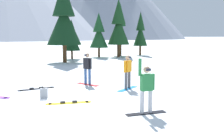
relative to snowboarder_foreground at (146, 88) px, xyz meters
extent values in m
plane|color=white|center=(-2.95, 1.26, -0.93)|extent=(800.00, 800.00, 0.00)
cube|color=black|center=(0.00, 0.00, -0.92)|extent=(1.52, 0.44, 0.02)
cylinder|color=#B7B7BC|center=(0.16, 0.02, -0.50)|extent=(0.15, 0.15, 0.81)
cylinder|color=#B7B7BC|center=(-0.16, -0.02, -0.50)|extent=(0.15, 0.15, 0.81)
cube|color=#237238|center=(0.00, 0.00, 0.20)|extent=(0.42, 0.28, 0.59)
cylinder|color=#237238|center=(0.26, 0.03, 0.20)|extent=(0.11, 0.11, 0.58)
cylinder|color=#237238|center=(-0.26, -0.03, 0.74)|extent=(0.11, 0.11, 0.60)
sphere|color=tan|center=(0.00, 0.00, 0.65)|extent=(0.24, 0.24, 0.24)
cube|color=black|center=(0.02, -0.14, 0.66)|extent=(0.17, 0.06, 0.08)
cube|color=#1E8CD8|center=(0.49, 4.14, -0.92)|extent=(1.36, 1.30, 0.02)
cylinder|color=#4C4C51|center=(0.60, 4.25, -0.46)|extent=(0.15, 0.15, 0.89)
cylinder|color=#4C4C51|center=(0.37, 4.03, -0.46)|extent=(0.15, 0.15, 0.89)
cube|color=orange|center=(0.49, 4.14, 0.27)|extent=(0.46, 0.45, 0.57)
cylinder|color=orange|center=(0.68, 4.32, 0.26)|extent=(0.11, 0.11, 0.58)
cylinder|color=orange|center=(0.30, 3.96, 0.26)|extent=(0.11, 0.11, 0.58)
sphere|color=tan|center=(0.49, 4.14, 0.71)|extent=(0.24, 0.24, 0.24)
cube|color=black|center=(0.58, 4.04, 0.72)|extent=(0.15, 0.15, 0.08)
cube|color=red|center=(-1.40, 5.76, -0.92)|extent=(1.15, 1.35, 0.02)
cylinder|color=#335184|center=(-1.30, 5.64, -0.47)|extent=(0.15, 0.15, 0.87)
cylinder|color=#335184|center=(-1.50, 5.89, -0.47)|extent=(0.15, 0.15, 0.87)
cube|color=black|center=(-1.40, 5.76, 0.27)|extent=(0.44, 0.46, 0.61)
cylinder|color=black|center=(-1.24, 5.56, 0.29)|extent=(0.11, 0.11, 0.58)
cylinder|color=black|center=(-1.56, 5.97, 0.29)|extent=(0.11, 0.11, 0.58)
sphere|color=tan|center=(-1.40, 5.76, 0.74)|extent=(0.24, 0.24, 0.24)
cube|color=black|center=(-1.51, 5.68, 0.75)|extent=(0.14, 0.16, 0.08)
cube|color=black|center=(-4.13, 5.14, -0.92)|extent=(1.63, 0.77, 0.02)
cylinder|color=black|center=(-4.91, 4.88, -0.92)|extent=(0.35, 0.35, 0.02)
cylinder|color=black|center=(-3.36, 5.39, -0.92)|extent=(0.35, 0.35, 0.02)
cube|color=black|center=(-4.37, 5.06, -0.87)|extent=(0.23, 0.20, 0.07)
cube|color=black|center=(-3.90, 5.21, -0.87)|extent=(0.23, 0.20, 0.07)
cylinder|color=#993FD8|center=(-5.28, 3.42, -0.92)|extent=(0.38, 0.38, 0.02)
cube|color=yellow|center=(-2.63, 1.98, -0.92)|extent=(1.61, 0.27, 0.02)
cylinder|color=yellow|center=(-3.43, 1.98, -0.92)|extent=(0.26, 0.26, 0.02)
cylinder|color=yellow|center=(-1.82, 1.99, -0.92)|extent=(0.26, 0.26, 0.02)
cube|color=black|center=(-2.87, 1.98, -0.87)|extent=(0.20, 0.14, 0.07)
cube|color=black|center=(-2.38, 1.99, -0.87)|extent=(0.20, 0.14, 0.07)
cube|color=gray|center=(-3.66, 3.09, -0.71)|extent=(0.32, 0.21, 0.44)
cube|color=slate|center=(-3.66, 3.22, -0.78)|extent=(0.23, 0.06, 0.20)
cylinder|color=black|center=(-3.66, 3.09, -0.47)|extent=(0.12, 0.03, 0.02)
cylinder|color=#472D19|center=(4.61, 23.03, -0.12)|extent=(0.37, 0.37, 1.62)
cone|color=#143819|center=(4.61, 23.03, 2.41)|extent=(2.77, 2.77, 3.44)
cone|color=#143819|center=(4.61, 23.03, 4.81)|extent=(1.80, 1.80, 3.15)
cylinder|color=#472D19|center=(2.17, 23.49, -0.31)|extent=(0.28, 0.28, 1.24)
cone|color=#194723|center=(2.17, 23.49, 1.62)|extent=(2.33, 2.33, 2.63)
cone|color=#194723|center=(2.17, 23.49, 3.46)|extent=(1.51, 1.51, 2.41)
cylinder|color=#472D19|center=(5.36, 25.12, -0.16)|extent=(0.35, 0.35, 1.55)
cone|color=#194723|center=(5.36, 25.12, 2.26)|extent=(2.26, 2.26, 3.29)
cone|color=#194723|center=(5.36, 25.12, 4.56)|extent=(1.47, 1.47, 3.01)
cylinder|color=#472D19|center=(-2.28, 18.05, -0.02)|extent=(0.41, 0.41, 1.82)
cone|color=black|center=(-2.28, 18.05, 2.82)|extent=(3.48, 3.48, 3.87)
cylinder|color=#472D19|center=(-1.35, 21.50, -0.42)|extent=(0.23, 0.23, 1.02)
cone|color=black|center=(-1.35, 21.50, 1.17)|extent=(1.99, 1.99, 2.17)
cone|color=black|center=(-1.35, 21.50, 2.69)|extent=(1.29, 1.29, 1.99)
cylinder|color=#472D19|center=(8.31, 25.42, -0.27)|extent=(0.30, 0.30, 1.33)
cone|color=#143819|center=(8.31, 25.42, 1.81)|extent=(1.95, 1.95, 2.83)
cone|color=#143819|center=(8.31, 25.42, 3.79)|extent=(1.26, 1.26, 2.59)
camera|label=1|loc=(-3.03, -8.26, 1.83)|focal=40.57mm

